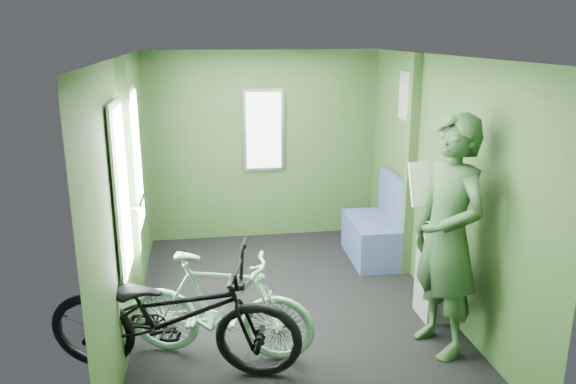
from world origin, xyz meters
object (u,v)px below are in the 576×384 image
Objects in this scene: passenger at (448,237)px; bench_seat at (375,234)px; bicycle_mint at (221,357)px; bicycle_black at (177,374)px; waste_box at (435,274)px.

bench_seat is (0.05, 1.91, -0.67)m from passenger.
bench_seat is at bearing 165.06° from passenger.
bench_seat is (1.82, 1.78, 0.29)m from bicycle_mint.
passenger is (2.12, 0.04, 0.96)m from bicycle_black.
waste_box is (1.94, 0.39, 0.42)m from bicycle_mint.
waste_box is (0.16, 0.52, -0.55)m from passenger.
bicycle_mint is at bearing -168.71° from waste_box.
waste_box is at bearing 149.16° from passenger.
bicycle_black is 2.32m from passenger.
bench_seat reaches higher than waste_box.
bench_seat is (2.16, 1.96, 0.29)m from bicycle_black.
waste_box is 0.85× the size of bench_seat.
bench_seat is at bearing 94.65° from waste_box.
bicycle_black is 0.38m from bicycle_mint.
bicycle_mint is 2.02m from passenger.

